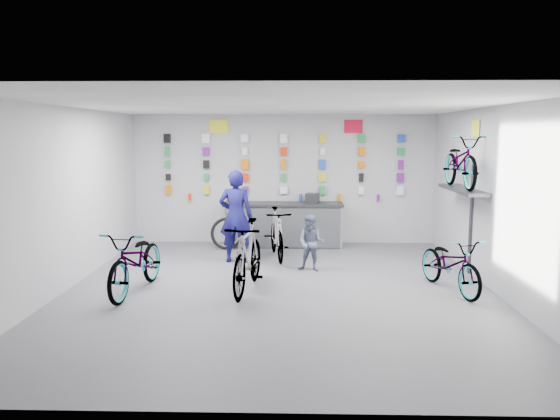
{
  "coord_description": "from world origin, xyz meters",
  "views": [
    {
      "loc": [
        0.25,
        -8.72,
        2.56
      ],
      "look_at": [
        -0.02,
        1.4,
        1.14
      ],
      "focal_mm": 35.0,
      "sensor_mm": 36.0,
      "label": 1
    }
  ],
  "objects_px": {
    "bike_center": "(248,256)",
    "customer": "(311,243)",
    "counter": "(283,225)",
    "clerk": "(236,216)",
    "bike_left": "(137,261)",
    "bike_right": "(451,264)",
    "bike_service": "(277,234)"
  },
  "relations": [
    {
      "from": "bike_left",
      "to": "bike_center",
      "type": "bearing_deg",
      "value": 10.16
    },
    {
      "from": "customer",
      "to": "counter",
      "type": "bearing_deg",
      "value": 119.74
    },
    {
      "from": "bike_left",
      "to": "bike_service",
      "type": "bearing_deg",
      "value": 55.34
    },
    {
      "from": "counter",
      "to": "bike_service",
      "type": "relative_size",
      "value": 1.56
    },
    {
      "from": "customer",
      "to": "clerk",
      "type": "bearing_deg",
      "value": 170.48
    },
    {
      "from": "counter",
      "to": "bike_service",
      "type": "bearing_deg",
      "value": -94.97
    },
    {
      "from": "bike_center",
      "to": "clerk",
      "type": "bearing_deg",
      "value": 109.04
    },
    {
      "from": "bike_service",
      "to": "clerk",
      "type": "distance_m",
      "value": 0.95
    },
    {
      "from": "bike_left",
      "to": "bike_right",
      "type": "height_order",
      "value": "bike_left"
    },
    {
      "from": "bike_service",
      "to": "clerk",
      "type": "height_order",
      "value": "clerk"
    },
    {
      "from": "counter",
      "to": "bike_left",
      "type": "xyz_separation_m",
      "value": [
        -2.29,
        -3.73,
        0.04
      ]
    },
    {
      "from": "counter",
      "to": "customer",
      "type": "xyz_separation_m",
      "value": [
        0.57,
        -2.25,
        0.04
      ]
    },
    {
      "from": "bike_center",
      "to": "customer",
      "type": "height_order",
      "value": "bike_center"
    },
    {
      "from": "bike_left",
      "to": "bike_service",
      "type": "relative_size",
      "value": 1.15
    },
    {
      "from": "bike_center",
      "to": "bike_service",
      "type": "distance_m",
      "value": 2.41
    },
    {
      "from": "bike_right",
      "to": "clerk",
      "type": "distance_m",
      "value": 4.23
    },
    {
      "from": "bike_left",
      "to": "bike_center",
      "type": "xyz_separation_m",
      "value": [
        1.79,
        0.11,
        0.06
      ]
    },
    {
      "from": "bike_left",
      "to": "customer",
      "type": "bearing_deg",
      "value": 34.02
    },
    {
      "from": "counter",
      "to": "bike_service",
      "type": "distance_m",
      "value": 1.25
    },
    {
      "from": "bike_center",
      "to": "customer",
      "type": "bearing_deg",
      "value": 59.85
    },
    {
      "from": "clerk",
      "to": "customer",
      "type": "height_order",
      "value": "clerk"
    },
    {
      "from": "bike_right",
      "to": "customer",
      "type": "relative_size",
      "value": 1.64
    },
    {
      "from": "bike_right",
      "to": "clerk",
      "type": "relative_size",
      "value": 0.94
    },
    {
      "from": "bike_left",
      "to": "bike_center",
      "type": "height_order",
      "value": "bike_center"
    },
    {
      "from": "bike_service",
      "to": "clerk",
      "type": "relative_size",
      "value": 0.94
    },
    {
      "from": "bike_right",
      "to": "bike_center",
      "type": "bearing_deg",
      "value": 165.96
    },
    {
      "from": "bike_left",
      "to": "clerk",
      "type": "xyz_separation_m",
      "value": [
        1.38,
        2.18,
        0.4
      ]
    },
    {
      "from": "counter",
      "to": "bike_center",
      "type": "relative_size",
      "value": 1.39
    },
    {
      "from": "clerk",
      "to": "customer",
      "type": "distance_m",
      "value": 1.68
    },
    {
      "from": "bike_left",
      "to": "bike_right",
      "type": "distance_m",
      "value": 5.09
    },
    {
      "from": "bike_service",
      "to": "bike_left",
      "type": "bearing_deg",
      "value": -140.45
    },
    {
      "from": "bike_left",
      "to": "counter",
      "type": "bearing_deg",
      "value": 65.05
    }
  ]
}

